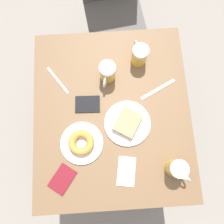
{
  "coord_description": "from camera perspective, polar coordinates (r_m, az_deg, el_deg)",
  "views": [
    {
      "loc": [
        -0.02,
        -0.24,
        1.81
      ],
      "look_at": [
        0.0,
        0.0,
        0.74
      ],
      "focal_mm": 35.0,
      "sensor_mm": 36.0,
      "label": 1
    }
  ],
  "objects": [
    {
      "name": "beer_mug_center",
      "position": [
        1.12,
        -1.21,
        10.26
      ],
      "size": [
        0.08,
        0.12,
        0.12
      ],
      "color": "gold",
      "rests_on": "table"
    },
    {
      "name": "beer_mug_right",
      "position": [
        1.07,
        16.55,
        -14.08
      ],
      "size": [
        0.1,
        0.11,
        0.12
      ],
      "color": "gold",
      "rests_on": "table"
    },
    {
      "name": "plate_with_cake",
      "position": [
        1.09,
        4.07,
        -2.88
      ],
      "size": [
        0.23,
        0.23,
        0.04
      ],
      "color": "silver",
      "rests_on": "table"
    },
    {
      "name": "napkin_folded",
      "position": [
        1.09,
        3.77,
        -15.21
      ],
      "size": [
        0.1,
        0.15,
        0.0
      ],
      "rotation": [
        0.0,
        0.0,
        1.41
      ],
      "color": "white",
      "rests_on": "table"
    },
    {
      "name": "plate_with_donut",
      "position": [
        1.08,
        -7.98,
        -7.97
      ],
      "size": [
        0.21,
        0.21,
        0.05
      ],
      "color": "silver",
      "rests_on": "table"
    },
    {
      "name": "knife",
      "position": [
        1.17,
        11.9,
        5.81
      ],
      "size": [
        0.19,
        0.11,
        0.0
      ],
      "rotation": [
        0.0,
        0.0,
        2.04
      ],
      "color": "silver",
      "rests_on": "table"
    },
    {
      "name": "beer_mug_left",
      "position": [
        1.17,
        7.15,
        14.6
      ],
      "size": [
        0.08,
        0.12,
        0.12
      ],
      "color": "gold",
      "rests_on": "table"
    },
    {
      "name": "table",
      "position": [
        1.18,
        -0.0,
        -0.9
      ],
      "size": [
        0.8,
        0.93,
        0.72
      ],
      "color": "brown",
      "rests_on": "ground_plane"
    },
    {
      "name": "passport_near_edge",
      "position": [
        1.13,
        -6.41,
        2.04
      ],
      "size": [
        0.13,
        0.09,
        0.01
      ],
      "rotation": [
        0.0,
        0.0,
        4.68
      ],
      "color": "black",
      "rests_on": "table"
    },
    {
      "name": "passport_far_edge",
      "position": [
        1.11,
        -12.83,
        -16.72
      ],
      "size": [
        0.15,
        0.15,
        0.01
      ],
      "rotation": [
        0.0,
        0.0,
        5.66
      ],
      "color": "maroon",
      "rests_on": "table"
    },
    {
      "name": "ground_plane",
      "position": [
        1.83,
        -0.0,
        -5.08
      ],
      "size": [
        8.0,
        8.0,
        0.0
      ],
      "primitive_type": "plane",
      "color": "gray"
    },
    {
      "name": "fork",
      "position": [
        1.2,
        -13.94,
        8.01
      ],
      "size": [
        0.12,
        0.16,
        0.0
      ],
      "rotation": [
        0.0,
        0.0,
        0.62
      ],
      "color": "silver",
      "rests_on": "table"
    }
  ]
}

